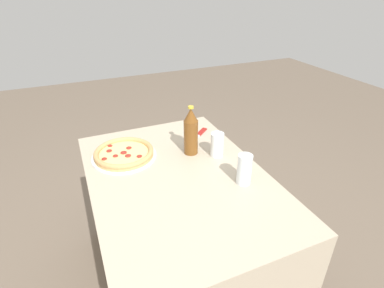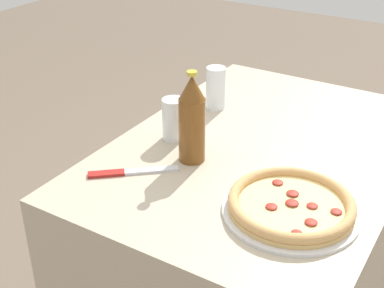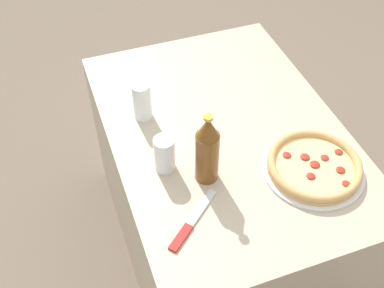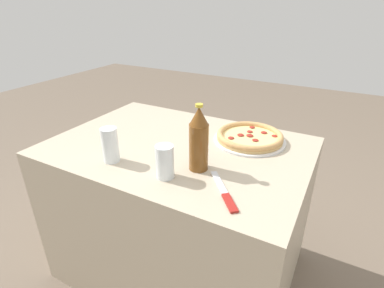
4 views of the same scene
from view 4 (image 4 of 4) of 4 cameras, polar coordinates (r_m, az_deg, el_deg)
ground_plane at (r=1.71m, az=-2.15°, el=-21.86°), size 8.00×8.00×0.00m
table at (r=1.47m, az=-2.38°, el=-12.62°), size 1.08×0.75×0.70m
pizza_veggie at (r=1.33m, az=10.93°, el=1.32°), size 0.31×0.31×0.04m
glass_lemonade at (r=1.03m, az=-5.18°, el=-3.66°), size 0.06×0.06×0.12m
glass_orange_juice at (r=1.17m, az=-15.28°, el=-0.39°), size 0.06×0.06×0.14m
beer_bottle at (r=1.05m, az=1.29°, el=0.86°), size 0.07×0.07×0.25m
knife at (r=0.98m, az=6.12°, el=-9.12°), size 0.17×0.19×0.01m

